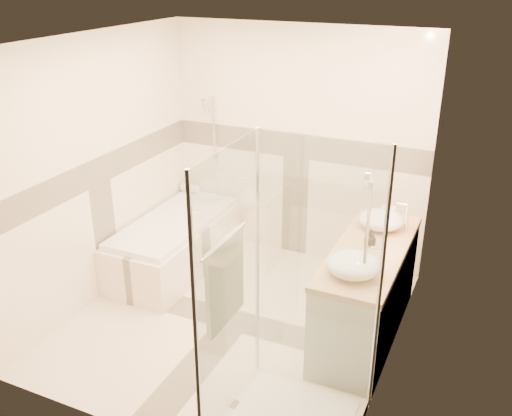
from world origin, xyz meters
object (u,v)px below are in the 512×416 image
at_px(vanity, 367,292).
at_px(vessel_sink_far, 353,265).
at_px(bathtub, 176,241).
at_px(shower_enclosure, 279,362).
at_px(amenity_bottle_a, 371,237).
at_px(amenity_bottle_b, 370,238).
at_px(vessel_sink_near, 381,220).

height_order(vanity, vessel_sink_far, vessel_sink_far).
bearing_deg(vanity, vessel_sink_far, -92.38).
distance_m(bathtub, shower_enclosure, 2.47).
bearing_deg(amenity_bottle_a, bathtub, 172.21).
bearing_deg(amenity_bottle_a, vanity, -71.19).
distance_m(bathtub, vanity, 2.18).
distance_m(bathtub, vessel_sink_far, 2.37).
bearing_deg(vessel_sink_far, amenity_bottle_a, 90.00).
bearing_deg(vanity, amenity_bottle_b, 111.92).
relative_size(vessel_sink_near, amenity_bottle_a, 2.74).
bearing_deg(amenity_bottle_a, vessel_sink_near, 90.00).
bearing_deg(vessel_sink_far, bathtub, 158.71).
xyz_separation_m(vanity, vessel_sink_near, (-0.02, 0.43, 0.50)).
relative_size(bathtub, shower_enclosure, 0.83).
bearing_deg(amenity_bottle_a, shower_enclosure, -101.60).
height_order(vessel_sink_near, amenity_bottle_b, vessel_sink_near).
bearing_deg(bathtub, vessel_sink_far, -21.29).
xyz_separation_m(vessel_sink_far, amenity_bottle_a, (0.00, 0.54, -0.01)).
xyz_separation_m(bathtub, amenity_bottle_a, (2.13, -0.29, 0.62)).
relative_size(bathtub, amenity_bottle_a, 11.72).
bearing_deg(amenity_bottle_a, vessel_sink_far, -90.00).
xyz_separation_m(vessel_sink_near, amenity_bottle_a, (0.00, -0.37, -0.01)).
distance_m(vanity, vessel_sink_far, 0.70).
xyz_separation_m(shower_enclosure, amenity_bottle_b, (0.27, 1.32, 0.41)).
height_order(amenity_bottle_a, amenity_bottle_b, amenity_bottle_a).
relative_size(shower_enclosure, amenity_bottle_a, 14.06).
distance_m(shower_enclosure, vessel_sink_near, 1.77).
distance_m(vanity, shower_enclosure, 1.31).
height_order(bathtub, amenity_bottle_a, amenity_bottle_a).
xyz_separation_m(shower_enclosure, vessel_sink_near, (0.27, 1.70, 0.42)).
bearing_deg(amenity_bottle_b, vessel_sink_far, -90.00).
bearing_deg(bathtub, vanity, -9.25).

